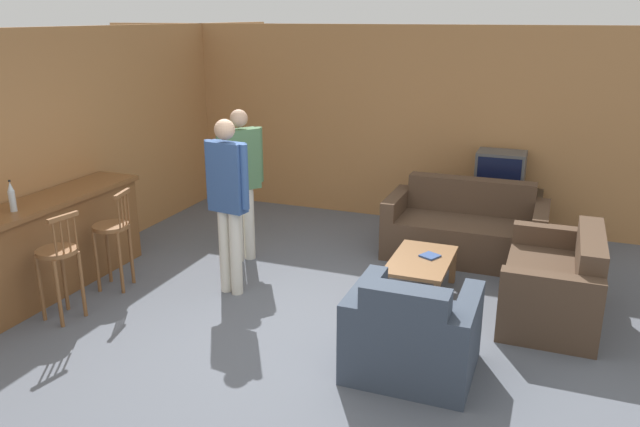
{
  "coord_description": "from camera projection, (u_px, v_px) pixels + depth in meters",
  "views": [
    {
      "loc": [
        1.91,
        -4.56,
        2.72
      ],
      "look_at": [
        -0.19,
        0.89,
        0.85
      ],
      "focal_mm": 35.0,
      "sensor_mm": 36.0,
      "label": 1
    }
  ],
  "objects": [
    {
      "name": "bottle",
      "position": [
        12.0,
        197.0,
        5.75
      ],
      "size": [
        0.06,
        0.06,
        0.3
      ],
      "color": "silver",
      "rests_on": "bar_counter"
    },
    {
      "name": "person_by_counter",
      "position": [
        228.0,
        196.0,
        6.09
      ],
      "size": [
        0.5,
        0.21,
        1.78
      ],
      "color": "silver",
      "rests_on": "ground_plane"
    },
    {
      "name": "coffee_table",
      "position": [
        421.0,
        264.0,
        6.22
      ],
      "size": [
        0.58,
        0.97,
        0.4
      ],
      "color": "brown",
      "rests_on": "ground_plane"
    },
    {
      "name": "ground_plane",
      "position": [
        304.0,
        335.0,
        5.53
      ],
      "size": [
        24.0,
        24.0,
        0.0
      ],
      "primitive_type": "plane",
      "color": "#565B66"
    },
    {
      "name": "person_by_window",
      "position": [
        241.0,
        177.0,
        6.95
      ],
      "size": [
        0.39,
        0.46,
        1.74
      ],
      "color": "silver",
      "rests_on": "ground_plane"
    },
    {
      "name": "tv_unit",
      "position": [
        497.0,
        213.0,
        7.94
      ],
      "size": [
        1.06,
        0.46,
        0.61
      ],
      "color": "#2D2319",
      "rests_on": "ground_plane"
    },
    {
      "name": "bar_counter",
      "position": [
        43.0,
        248.0,
        6.23
      ],
      "size": [
        0.55,
        2.49,
        0.97
      ],
      "color": "brown",
      "rests_on": "ground_plane"
    },
    {
      "name": "bar_chair_mid",
      "position": [
        113.0,
        236.0,
        6.34
      ],
      "size": [
        0.44,
        0.44,
        1.04
      ],
      "color": "brown",
      "rests_on": "ground_plane"
    },
    {
      "name": "wall_back",
      "position": [
        407.0,
        125.0,
        8.37
      ],
      "size": [
        9.4,
        0.08,
        2.6
      ],
      "color": "#B27A47",
      "rests_on": "ground_plane"
    },
    {
      "name": "couch_far",
      "position": [
        465.0,
        230.0,
        7.27
      ],
      "size": [
        1.8,
        0.9,
        0.87
      ],
      "color": "#4C3828",
      "rests_on": "ground_plane"
    },
    {
      "name": "wall_left",
      "position": [
        103.0,
        140.0,
        7.38
      ],
      "size": [
        0.08,
        8.64,
        2.6
      ],
      "color": "#B27A47",
      "rests_on": "ground_plane"
    },
    {
      "name": "tv",
      "position": [
        500.0,
        171.0,
        7.77
      ],
      "size": [
        0.59,
        0.44,
        0.49
      ],
      "color": "#4C4C4C",
      "rests_on": "tv_unit"
    },
    {
      "name": "book_on_table",
      "position": [
        430.0,
        256.0,
        6.25
      ],
      "size": [
        0.22,
        0.22,
        0.02
      ],
      "color": "navy",
      "rests_on": "coffee_table"
    },
    {
      "name": "loveseat_right",
      "position": [
        555.0,
        284.0,
        5.82
      ],
      "size": [
        0.83,
        1.47,
        0.84
      ],
      "color": "#4C3828",
      "rests_on": "ground_plane"
    },
    {
      "name": "bar_chair_near",
      "position": [
        59.0,
        262.0,
        5.67
      ],
      "size": [
        0.42,
        0.42,
        1.04
      ],
      "color": "brown",
      "rests_on": "ground_plane"
    },
    {
      "name": "armchair_near",
      "position": [
        411.0,
        336.0,
        4.88
      ],
      "size": [
        0.97,
        0.86,
        0.85
      ],
      "color": "#384251",
      "rests_on": "ground_plane"
    }
  ]
}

